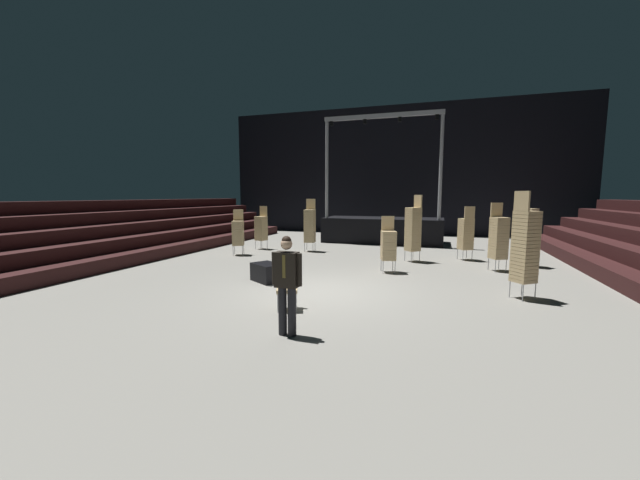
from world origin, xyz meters
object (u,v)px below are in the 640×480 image
at_px(chair_stack_rear_centre, 466,233).
at_px(chair_stack_mid_right, 388,244).
at_px(chair_stack_aisle_left, 261,228).
at_px(chair_stack_front_left, 525,246).
at_px(loose_chair_near_man, 287,285).
at_px(chair_stack_mid_centre, 527,231).
at_px(chair_stack_front_right, 499,237).
at_px(chair_stack_mid_left, 238,232).
at_px(equipment_road_case, 267,272).
at_px(stage_riser, 383,228).
at_px(man_with_tie, 287,280).
at_px(chair_stack_rear_right, 310,225).
at_px(chair_stack_rear_left, 413,229).

bearing_deg(chair_stack_rear_centre, chair_stack_mid_right, -155.72).
distance_m(chair_stack_mid_right, chair_stack_aisle_left, 7.11).
xyz_separation_m(chair_stack_front_left, loose_chair_near_man, (-5.03, -2.49, -0.75)).
bearing_deg(chair_stack_mid_centre, chair_stack_front_right, 0.10).
distance_m(chair_stack_front_right, chair_stack_rear_centre, 2.07).
distance_m(chair_stack_mid_left, loose_chair_near_man, 7.78).
xyz_separation_m(chair_stack_mid_left, loose_chair_near_man, (4.82, -6.10, -0.41)).
xyz_separation_m(chair_stack_front_left, equipment_road_case, (-6.60, -0.31, -1.02)).
distance_m(stage_riser, chair_stack_front_left, 10.78).
distance_m(man_with_tie, chair_stack_mid_left, 9.26).
xyz_separation_m(chair_stack_front_left, chair_stack_aisle_left, (-9.73, 5.44, -0.29)).
height_order(man_with_tie, chair_stack_front_right, chair_stack_front_right).
bearing_deg(chair_stack_mid_right, chair_stack_rear_right, -59.48).
bearing_deg(chair_stack_mid_left, chair_stack_front_left, 137.92).
bearing_deg(chair_stack_mid_centre, chair_stack_rear_centre, -67.80).
distance_m(chair_stack_mid_centre, chair_stack_aisle_left, 10.72).
bearing_deg(stage_riser, loose_chair_near_man, -91.17).
bearing_deg(chair_stack_rear_right, chair_stack_mid_right, 133.66).
distance_m(chair_stack_front_left, chair_stack_mid_centre, 4.67).
bearing_deg(chair_stack_front_right, chair_stack_rear_left, -44.77).
bearing_deg(chair_stack_mid_left, equipment_road_case, 107.68).
relative_size(chair_stack_rear_left, loose_chair_near_man, 2.62).
relative_size(chair_stack_front_left, loose_chair_near_man, 2.71).
bearing_deg(chair_stack_aisle_left, stage_riser, -127.01).
xyz_separation_m(chair_stack_rear_right, chair_stack_aisle_left, (-2.36, -0.02, -0.17)).
bearing_deg(equipment_road_case, chair_stack_rear_right, 97.51).
relative_size(chair_stack_mid_left, chair_stack_rear_left, 0.76).
bearing_deg(equipment_road_case, chair_stack_front_left, 2.66).
height_order(stage_riser, chair_stack_aisle_left, stage_riser).
relative_size(stage_riser, chair_stack_front_right, 2.87).
bearing_deg(equipment_road_case, chair_stack_rear_centre, 44.79).
distance_m(chair_stack_front_left, chair_stack_aisle_left, 11.15).
distance_m(chair_stack_rear_right, equipment_road_case, 5.89).
bearing_deg(chair_stack_rear_right, chair_stack_aisle_left, -4.50).
distance_m(chair_stack_mid_right, chair_stack_rear_right, 5.18).
bearing_deg(chair_stack_aisle_left, chair_stack_front_right, -179.39).
bearing_deg(loose_chair_near_man, chair_stack_rear_centre, -138.63).
relative_size(chair_stack_mid_centre, equipment_road_case, 2.75).
distance_m(chair_stack_front_right, chair_stack_mid_left, 9.75).
xyz_separation_m(chair_stack_mid_left, chair_stack_rear_right, (2.48, 1.86, 0.21)).
bearing_deg(equipment_road_case, loose_chair_near_man, -54.24).
relative_size(chair_stack_front_left, chair_stack_mid_left, 1.36).
bearing_deg(chair_stack_rear_left, loose_chair_near_man, 119.85).
bearing_deg(chair_stack_front_left, chair_stack_mid_centre, 131.19).
bearing_deg(chair_stack_front_right, stage_riser, -79.97).
xyz_separation_m(chair_stack_mid_left, chair_stack_aisle_left, (0.12, 1.83, 0.04)).
xyz_separation_m(chair_stack_front_left, chair_stack_front_right, (-0.11, 3.40, -0.17)).
height_order(chair_stack_mid_centre, chair_stack_rear_right, chair_stack_mid_centre).
height_order(stage_riser, chair_stack_mid_centre, stage_riser).
xyz_separation_m(chair_stack_mid_left, chair_stack_rear_centre, (8.86, 1.66, 0.08)).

